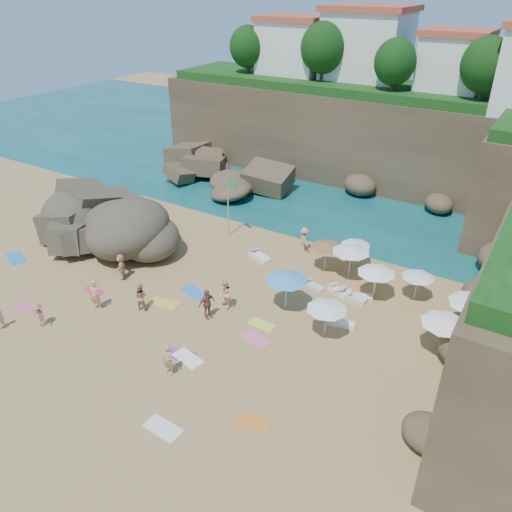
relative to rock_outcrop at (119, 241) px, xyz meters
The scene contains 49 objects.
ground 10.05m from the rock_outcrop, 14.48° to the right, with size 120.00×120.00×0.00m, color tan.
seawater 29.16m from the rock_outcrop, 70.51° to the left, with size 120.00×120.00×0.00m, color #0C4751.
cliff_back 25.68m from the rock_outcrop, 62.46° to the left, with size 44.00×8.00×8.00m, color brown.
rock_promontory 13.55m from the rock_outcrop, 95.39° to the left, with size 12.00×7.00×2.00m, color brown, non-canonical shape.
clifftop_buildings 28.80m from the rock_outcrop, 61.41° to the left, with size 28.48×9.48×7.00m.
clifftop_trees 25.03m from the rock_outcrop, 49.54° to the left, with size 35.60×23.82×4.40m.
marina_masts 28.47m from the rock_outcrop, 103.84° to the left, with size 3.10×0.10×6.00m.
rock_outcrop is the anchor object (origin of this frame).
flag_pole 8.83m from the rock_outcrop, 38.44° to the left, with size 0.88×0.30×4.56m.
parasol_0 17.29m from the rock_outcrop, 20.12° to the left, with size 1.98×1.98×1.87m.
parasol_1 18.99m from the rock_outcrop, ahead, with size 2.27×2.27×2.14m.
parasol_2 21.32m from the rock_outcrop, 11.03° to the left, with size 1.97×1.97×1.86m.
parasol_3 24.48m from the rock_outcrop, ahead, with size 2.63×2.63×2.49m.
parasol_4 25.84m from the rock_outcrop, ahead, with size 2.20×2.20×2.08m.
parasol_5 19.01m from the rock_outcrop, ahead, with size 2.13×2.13×2.02m.
parasol_6 15.48m from the rock_outcrop, 16.41° to the left, with size 2.20×2.20×2.08m.
parasol_7 17.16m from the rock_outcrop, 14.36° to the left, with size 2.45×2.45×2.31m.
parasol_8 23.50m from the rock_outcrop, ahead, with size 2.43×2.43×2.30m.
parasol_10 14.87m from the rock_outcrop, ahead, with size 2.50×2.50×2.36m.
parasol_11 17.97m from the rock_outcrop, ahead, with size 2.22×2.22×2.10m.
lounger_0 18.07m from the rock_outcrop, ahead, with size 1.76×0.59×0.27m, color silver.
lounger_1 15.20m from the rock_outcrop, ahead, with size 1.56×0.52×0.24m, color silver.
lounger_2 17.69m from the rock_outcrop, ahead, with size 2.03×0.68×0.32m, color silver.
lounger_3 10.78m from the rock_outcrop, 18.12° to the left, with size 1.85×0.62×0.29m, color white.
lounger_4 16.83m from the rock_outcrop, ahead, with size 1.64×0.55×0.26m, color white.
lounger_5 18.16m from the rock_outcrop, ahead, with size 1.53×0.51×0.24m, color white.
towel_0 7.06m from the rock_outcrop, 127.03° to the right, with size 1.95×0.98×0.03m, color #2273B6.
towel_1 9.21m from the rock_outcrop, 80.64° to the right, with size 1.50×0.75×0.03m, color #D85483.
towel_4 9.32m from the rock_outcrop, 28.00° to the right, with size 1.84×0.92×0.03m, color gold.
towel_5 14.63m from the rock_outcrop, 30.85° to the right, with size 1.69×0.85×0.03m, color white.
towel_6 14.19m from the rock_outcrop, 31.86° to the right, with size 1.59×0.79×0.03m, color purple.
towel_7 6.67m from the rock_outcrop, 57.44° to the right, with size 1.45×0.72×0.03m, color #E92951.
towel_8 9.33m from the rock_outcrop, 15.41° to the right, with size 1.77×0.88×0.03m, color blue.
towel_9 15.35m from the rock_outcrop, 16.29° to the right, with size 1.73×0.86×0.03m, color #FA6188.
towel_10 19.98m from the rock_outcrop, 27.87° to the right, with size 1.63×0.81×0.03m, color orange.
towel_11 1.74m from the rock_outcrop, 61.49° to the right, with size 1.52×0.76×0.03m, color green.
towel_12 14.63m from the rock_outcrop, 12.05° to the right, with size 1.52×0.76×0.03m, color #DCED3E.
towel_13 18.61m from the rock_outcrop, 38.78° to the right, with size 1.72×0.86×0.03m, color white.
person_stand_0 8.69m from the rock_outcrop, 52.50° to the right, with size 0.70×0.46×1.91m, color tan.
person_stand_1 9.30m from the rock_outcrop, 36.13° to the right, with size 0.83×0.65×1.71m, color tan.
person_stand_2 13.75m from the rock_outcrop, 25.89° to the left, with size 1.17×0.48×1.81m, color tan.
person_stand_3 12.05m from the rock_outcrop, 19.91° to the right, with size 1.10×0.46×1.87m, color brown.
person_stand_4 23.41m from the rock_outcrop, ahead, with size 0.88×0.48×1.80m, color tan.
person_stand_5 3.65m from the rock_outcrop, 53.58° to the left, with size 1.65×0.48×1.78m, color tan.
person_lie_0 10.44m from the rock_outcrop, 68.34° to the right, with size 0.93×1.44×0.38m, color #B06558.
person_lie_2 2.35m from the rock_outcrop, 75.41° to the right, with size 0.77×1.58×0.42m, color olive.
person_lie_3 5.34m from the rock_outcrop, 41.43° to the right, with size 1.57×1.69×0.45m, color tan.
person_lie_4 15.34m from the rock_outcrop, 35.33° to the right, with size 0.63×1.72×0.41m, color tan.
person_lie_5 12.00m from the rock_outcrop, 13.49° to the right, with size 0.89×1.83×0.69m, color #F9C48D.
Camera 1 is at (16.28, -19.92, 17.19)m, focal length 35.00 mm.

